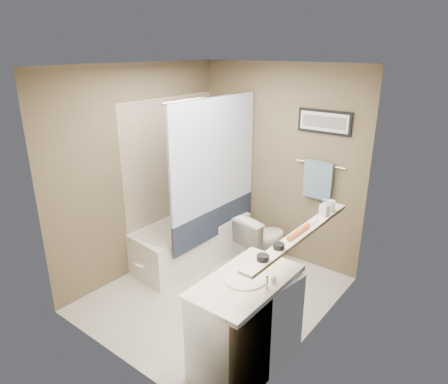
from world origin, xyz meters
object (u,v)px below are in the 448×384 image
Objects in this scene: candle_bowl_near at (263,258)px; hair_brush_back at (302,229)px; bathtub at (190,241)px; soap_bottle at (325,207)px; vanity at (246,326)px; candle_bowl_far at (279,246)px; hair_brush_front at (295,234)px; glass_jar at (331,206)px; toilet at (262,240)px.

candle_bowl_near is 0.59m from hair_brush_back.
bathtub is 9.50× the size of soap_bottle.
candle_bowl_near is (0.19, -0.07, 0.73)m from vanity.
hair_brush_front reaches higher than candle_bowl_far.
hair_brush_front is 1.00× the size of hair_brush_back.
candle_bowl_near reaches higher than vanity.
vanity is at bearing -27.52° from bathtub.
candle_bowl_near is 1.15m from glass_jar.
hair_brush_back is at bearing -90.00° from glass_jar.
hair_brush_front is (0.98, -1.08, 0.79)m from toilet.
candle_bowl_near is 1.00× the size of candle_bowl_far.
toilet is 1.40m from soap_bottle.
hair_brush_front reaches higher than bathtub.
vanity reaches higher than bathtub.
vanity is 10.00× the size of candle_bowl_far.
bathtub is 2.01m from glass_jar.
toilet is 1.66m from hair_brush_front.
bathtub is 6.82× the size of hair_brush_front.
hair_brush_front is (0.00, 0.48, 0.00)m from candle_bowl_near.
toilet is at bearing 125.56° from vanity.
bathtub is at bearing 36.20° from toilet.
candle_bowl_far is at bearing -90.00° from hair_brush_back.
candle_bowl_near is at bearing 131.00° from toilet.
hair_brush_front is (1.79, -0.67, 0.89)m from bathtub.
candle_bowl_near is 0.57× the size of soap_bottle.
soap_bottle is at bearing 90.00° from hair_brush_back.
glass_jar is (0.00, 0.56, 0.03)m from hair_brush_back.
toilet is at bearing 33.55° from bathtub.
bathtub is at bearing 159.52° from hair_brush_front.
toilet reaches higher than bathtub.
candle_bowl_far reaches higher than bathtub.
candle_bowl_near is (1.79, -1.15, 0.89)m from bathtub.
soap_bottle reaches higher than bathtub.
candle_bowl_near is at bearing -26.40° from bathtub.
toilet is at bearing 122.04° from candle_bowl_near.
glass_jar is (1.79, 0.01, 0.92)m from bathtub.
candle_bowl_far reaches higher than vanity.
soap_bottle is at bearing 90.00° from candle_bowl_near.
soap_bottle is (0.00, 0.43, 0.06)m from hair_brush_back.
vanity is 5.70× the size of soap_bottle.
vanity reaches higher than toilet.
glass_jar is (0.00, 0.93, 0.03)m from candle_bowl_far.
candle_bowl_far is (0.98, -1.34, 0.79)m from toilet.
candle_bowl_far is 0.26m from hair_brush_front.
hair_brush_back reaches higher than vanity.
glass_jar is (0.98, -0.41, 0.82)m from toilet.
candle_bowl_far is (0.00, 0.22, 0.00)m from candle_bowl_near.
glass_jar reaches higher than bathtub.
bathtub is 2.07m from hair_brush_back.
bathtub is 15.00× the size of glass_jar.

